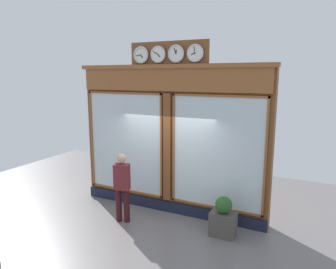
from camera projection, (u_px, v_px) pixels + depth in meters
The scene contains 4 objects.
shop_facade at pixel (170, 139), 7.90m from camera, with size 5.11×0.42×4.29m.
pedestrian at pixel (122, 185), 7.41m from camera, with size 0.41×0.31×1.69m.
planter_box at pixel (223, 224), 6.85m from camera, with size 0.56×0.36×0.54m, color #4C4742.
planter_shrub at pixel (224, 205), 6.77m from camera, with size 0.37×0.37×0.37m, color #285623.
Camera 1 is at (-3.36, 6.84, 3.49)m, focal length 33.30 mm.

